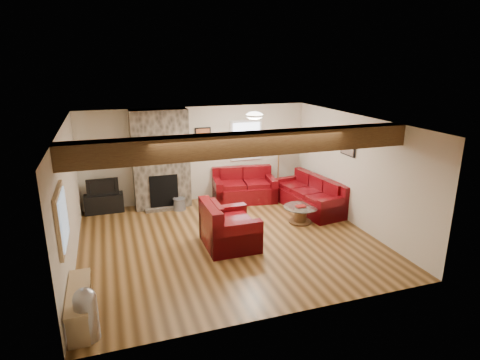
# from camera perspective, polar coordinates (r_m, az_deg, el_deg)

# --- Properties ---
(room) EXTENTS (8.00, 8.00, 8.00)m
(room) POSITION_cam_1_polar(r_m,az_deg,el_deg) (8.11, -1.75, -0.49)
(room) COLOR #4F3215
(room) RESTS_ON ground
(floor) EXTENTS (6.00, 6.00, 0.00)m
(floor) POSITION_cam_1_polar(r_m,az_deg,el_deg) (8.56, -1.67, -8.51)
(floor) COLOR #4F3215
(floor) RESTS_ON ground
(oak_beam) EXTENTS (6.00, 0.36, 0.38)m
(oak_beam) POSITION_cam_1_polar(r_m,az_deg,el_deg) (6.69, 1.30, 5.17)
(oak_beam) COLOR #371F10
(oak_beam) RESTS_ON room
(chimney_breast) EXTENTS (1.40, 0.67, 2.50)m
(chimney_breast) POSITION_cam_1_polar(r_m,az_deg,el_deg) (10.28, -11.17, 2.74)
(chimney_breast) COLOR #332F27
(chimney_breast) RESTS_ON floor
(back_window) EXTENTS (0.90, 0.08, 1.10)m
(back_window) POSITION_cam_1_polar(r_m,az_deg,el_deg) (10.94, 0.89, 5.68)
(back_window) COLOR silver
(back_window) RESTS_ON room
(hatch_window) EXTENTS (0.08, 1.00, 0.90)m
(hatch_window) POSITION_cam_1_polar(r_m,az_deg,el_deg) (6.36, -24.00, -5.07)
(hatch_window) COLOR tan
(hatch_window) RESTS_ON room
(ceiling_dome) EXTENTS (0.40, 0.40, 0.18)m
(ceiling_dome) POSITION_cam_1_polar(r_m,az_deg,el_deg) (8.97, 2.06, 8.97)
(ceiling_dome) COLOR white
(ceiling_dome) RESTS_ON room
(artwork_back) EXTENTS (0.42, 0.06, 0.52)m
(artwork_back) POSITION_cam_1_polar(r_m,az_deg,el_deg) (10.58, -5.28, 6.06)
(artwork_back) COLOR black
(artwork_back) RESTS_ON room
(artwork_right) EXTENTS (0.06, 0.55, 0.42)m
(artwork_right) POSITION_cam_1_polar(r_m,az_deg,el_deg) (9.49, 15.09, 4.61)
(artwork_right) COLOR black
(artwork_right) RESTS_ON room
(sofa_three) EXTENTS (1.16, 2.19, 0.81)m
(sofa_three) POSITION_cam_1_polar(r_m,az_deg,el_deg) (10.27, 9.80, -1.93)
(sofa_three) COLOR #490509
(sofa_three) RESTS_ON floor
(loveseat) EXTENTS (1.74, 1.15, 0.87)m
(loveseat) POSITION_cam_1_polar(r_m,az_deg,el_deg) (10.71, 0.61, -0.74)
(loveseat) COLOR #490509
(loveseat) RESTS_ON floor
(armchair_red) EXTENTS (1.01, 1.16, 0.93)m
(armchair_red) POSITION_cam_1_polar(r_m,az_deg,el_deg) (8.15, -1.48, -6.28)
(armchair_red) COLOR #490509
(armchair_red) RESTS_ON floor
(coffee_table) EXTENTS (0.79, 0.79, 0.42)m
(coffee_table) POSITION_cam_1_polar(r_m,az_deg,el_deg) (9.46, 8.58, -4.88)
(coffee_table) COLOR #402414
(coffee_table) RESTS_ON floor
(tv_cabinet) EXTENTS (0.92, 0.37, 0.46)m
(tv_cabinet) POSITION_cam_1_polar(r_m,az_deg,el_deg) (10.52, -18.74, -3.15)
(tv_cabinet) COLOR black
(tv_cabinet) RESTS_ON floor
(television) EXTENTS (0.75, 0.10, 0.43)m
(television) POSITION_cam_1_polar(r_m,az_deg,el_deg) (10.38, -18.97, -0.83)
(television) COLOR black
(television) RESTS_ON tv_cabinet
(floor_lamp) EXTENTS (0.42, 0.42, 1.64)m
(floor_lamp) POSITION_cam_1_polar(r_m,az_deg,el_deg) (10.65, 5.54, 4.46)
(floor_lamp) COLOR tan
(floor_lamp) RESTS_ON floor
(pine_bench) EXTENTS (0.30, 1.30, 0.49)m
(pine_bench) POSITION_cam_1_polar(r_m,az_deg,el_deg) (6.49, -21.82, -16.30)
(pine_bench) COLOR tan
(pine_bench) RESTS_ON floor
(pedal_bin) EXTENTS (0.33, 0.33, 0.77)m
(pedal_bin) POSITION_cam_1_polar(r_m,az_deg,el_deg) (6.03, -21.00, -17.36)
(pedal_bin) COLOR #A0A0A5
(pedal_bin) RESTS_ON floor
(coal_bucket) EXTENTS (0.33, 0.33, 0.31)m
(coal_bucket) POSITION_cam_1_polar(r_m,az_deg,el_deg) (10.27, -8.63, -3.36)
(coal_bucket) COLOR gray
(coal_bucket) RESTS_ON floor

